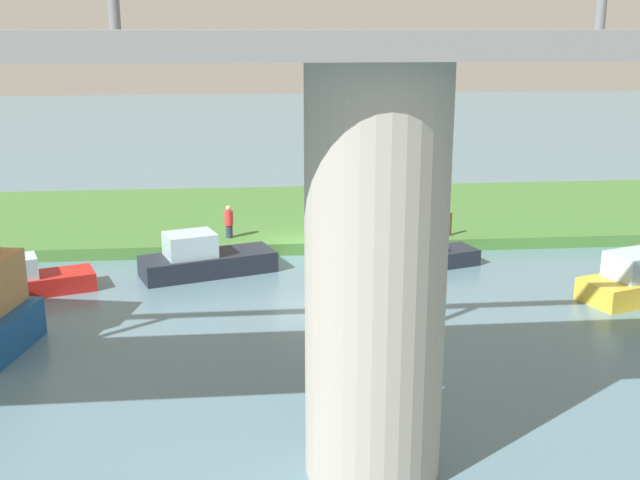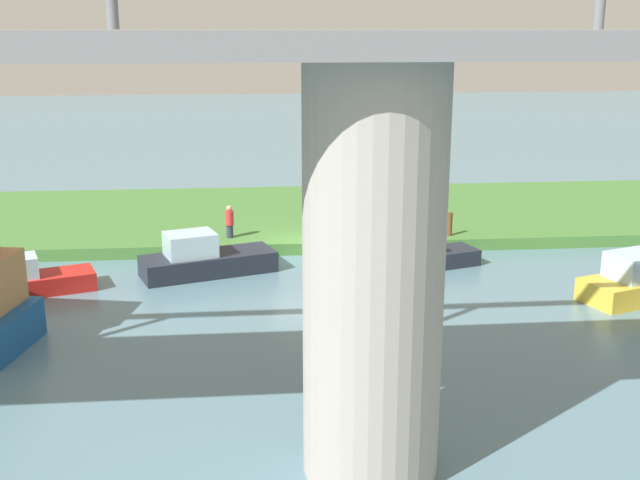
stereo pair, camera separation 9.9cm
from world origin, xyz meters
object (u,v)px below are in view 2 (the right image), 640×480
at_px(person_on_bank, 229,221).
at_px(motorboat_red, 204,259).
at_px(bridge_pylon, 373,277).
at_px(pontoon_yellow, 29,280).
at_px(mooring_post, 450,224).
at_px(skiff_small, 425,255).

bearing_deg(person_on_bank, motorboat_red, 75.14).
height_order(bridge_pylon, pontoon_yellow, bridge_pylon).
xyz_separation_m(person_on_bank, pontoon_yellow, (6.98, 5.17, -0.70)).
relative_size(mooring_post, skiff_small, 0.23).
bearing_deg(pontoon_yellow, mooring_post, -164.14).
bearing_deg(person_on_bank, skiff_small, 156.10).
xyz_separation_m(person_on_bank, motorboat_red, (0.92, 3.47, -0.60)).
distance_m(person_on_bank, skiff_small, 8.38).
bearing_deg(pontoon_yellow, motorboat_red, -164.28).
height_order(person_on_bank, pontoon_yellow, person_on_bank).
bearing_deg(pontoon_yellow, person_on_bank, -143.47).
xyz_separation_m(motorboat_red, pontoon_yellow, (6.06, 1.71, -0.10)).
height_order(person_on_bank, motorboat_red, person_on_bank).
relative_size(bridge_pylon, pontoon_yellow, 1.93).
xyz_separation_m(person_on_bank, mooring_post, (-9.34, 0.53, -0.20)).
relative_size(motorboat_red, skiff_small, 1.24).
bearing_deg(skiff_small, bridge_pylon, 72.97).
height_order(skiff_small, pontoon_yellow, pontoon_yellow).
bearing_deg(person_on_bank, bridge_pylon, 100.55).
height_order(person_on_bank, skiff_small, person_on_bank).
relative_size(mooring_post, pontoon_yellow, 0.22).
bearing_deg(skiff_small, person_on_bank, -23.90).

